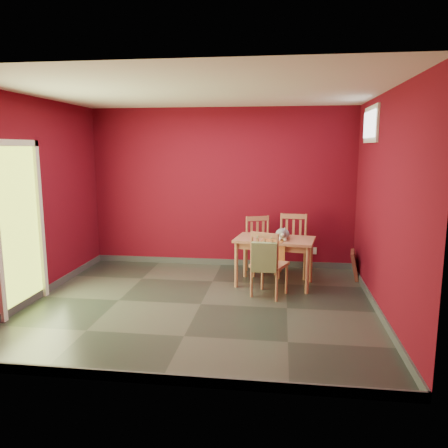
# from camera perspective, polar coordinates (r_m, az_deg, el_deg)

# --- Properties ---
(ground) EXTENTS (4.50, 4.50, 0.00)m
(ground) POSITION_cam_1_polar(r_m,az_deg,el_deg) (5.85, -3.06, -10.41)
(ground) COLOR #2D342D
(ground) RESTS_ON ground
(room_shell) EXTENTS (4.50, 4.50, 4.50)m
(room_shell) POSITION_cam_1_polar(r_m,az_deg,el_deg) (5.83, -3.06, -9.95)
(room_shell) COLOR maroon
(room_shell) RESTS_ON ground
(doorway) EXTENTS (0.06, 1.01, 2.13)m
(doorway) POSITION_cam_1_polar(r_m,az_deg,el_deg) (6.02, -25.25, 0.31)
(doorway) COLOR #B7D838
(doorway) RESTS_ON ground
(window) EXTENTS (0.05, 0.90, 0.50)m
(window) POSITION_cam_1_polar(r_m,az_deg,el_deg) (6.51, 18.62, 12.23)
(window) COLOR white
(window) RESTS_ON room_shell
(outlet_plate) EXTENTS (0.08, 0.02, 0.12)m
(outlet_plate) POSITION_cam_1_polar(r_m,az_deg,el_deg) (7.60, 11.71, -3.44)
(outlet_plate) COLOR silver
(outlet_plate) RESTS_ON room_shell
(dining_table) EXTENTS (1.23, 0.83, 0.71)m
(dining_table) POSITION_cam_1_polar(r_m,az_deg,el_deg) (6.50, 6.63, -2.63)
(dining_table) COLOR #B17152
(dining_table) RESTS_ON ground
(table_runner) EXTENTS (0.40, 0.68, 0.32)m
(table_runner) POSITION_cam_1_polar(r_m,az_deg,el_deg) (6.39, 6.62, -2.48)
(table_runner) COLOR #B0602D
(table_runner) RESTS_ON dining_table
(chair_far_left) EXTENTS (0.56, 0.56, 0.92)m
(chair_far_left) POSITION_cam_1_polar(r_m,az_deg,el_deg) (7.17, 4.73, -2.68)
(chair_far_left) COLOR #B17152
(chair_far_left) RESTS_ON ground
(chair_far_right) EXTENTS (0.48, 0.48, 0.98)m
(chair_far_right) POSITION_cam_1_polar(r_m,az_deg,el_deg) (7.07, 8.97, -2.68)
(chair_far_right) COLOR #B17152
(chair_far_right) RESTS_ON ground
(chair_near) EXTENTS (0.56, 0.56, 0.93)m
(chair_near) POSITION_cam_1_polar(r_m,az_deg,el_deg) (6.03, 5.80, -5.09)
(chair_near) COLOR #B17152
(chair_near) RESTS_ON ground
(tote_bag) EXTENTS (0.33, 0.20, 0.46)m
(tote_bag) POSITION_cam_1_polar(r_m,az_deg,el_deg) (5.79, 5.25, -4.32)
(tote_bag) COLOR #758857
(tote_bag) RESTS_ON chair_near
(cat) EXTENTS (0.37, 0.48, 0.21)m
(cat) POSITION_cam_1_polar(r_m,az_deg,el_deg) (6.44, 7.65, -1.00)
(cat) COLOR slate
(cat) RESTS_ON table_runner
(picture_frame) EXTENTS (0.21, 0.45, 0.44)m
(picture_frame) POSITION_cam_1_polar(r_m,az_deg,el_deg) (7.18, 16.69, -5.13)
(picture_frame) COLOR brown
(picture_frame) RESTS_ON ground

